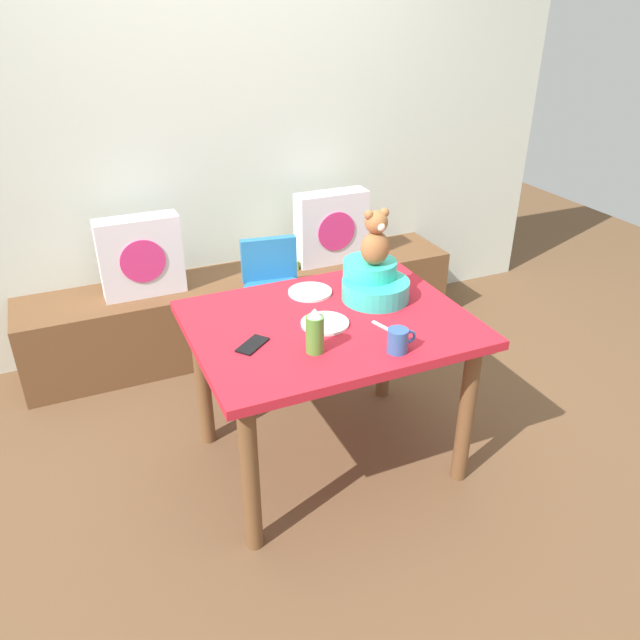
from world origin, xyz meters
TOP-DOWN VIEW (x-y plane):
  - ground_plane at (0.00, 0.00)m, footprint 8.00×8.00m
  - back_wall at (0.00, 1.47)m, footprint 4.40×0.10m
  - window_bench at (0.00, 1.20)m, footprint 2.60×0.44m
  - pillow_floral_left at (-0.59, 1.18)m, footprint 0.44×0.15m
  - pillow_floral_right at (0.55, 1.18)m, footprint 0.44×0.15m
  - book_stack at (0.21, 1.20)m, footprint 0.20×0.14m
  - dining_table at (0.00, 0.00)m, footprint 1.15×0.89m
  - highchair at (0.02, 0.76)m, footprint 0.36×0.48m
  - infant_seat_teal at (0.27, 0.12)m, footprint 0.30×0.33m
  - teddy_bear at (0.27, 0.12)m, footprint 0.13×0.12m
  - ketchup_bottle at (-0.16, -0.21)m, footprint 0.07×0.07m
  - coffee_mug at (0.13, -0.34)m, footprint 0.12×0.08m
  - dinner_plate_near at (-0.03, -0.03)m, footprint 0.20×0.20m
  - dinner_plate_far at (0.03, 0.27)m, footprint 0.20×0.20m
  - cell_phone at (-0.36, -0.07)m, footprint 0.16×0.14m
  - table_fork at (0.18, -0.17)m, footprint 0.06×0.17m

SIDE VIEW (x-z plane):
  - ground_plane at x=0.00m, z-range 0.00..0.00m
  - window_bench at x=0.00m, z-range 0.00..0.46m
  - book_stack at x=0.21m, z-range 0.46..0.52m
  - highchair at x=0.02m, z-range 0.13..0.92m
  - dining_table at x=0.00m, z-range 0.26..1.00m
  - pillow_floral_left at x=-0.59m, z-range 0.46..0.90m
  - pillow_floral_right at x=0.55m, z-range 0.46..0.90m
  - table_fork at x=0.18m, z-range 0.74..0.75m
  - cell_phone at x=-0.36m, z-range 0.74..0.75m
  - dinner_plate_near at x=-0.03m, z-range 0.74..0.75m
  - dinner_plate_far at x=0.03m, z-range 0.74..0.75m
  - coffee_mug at x=0.13m, z-range 0.74..0.84m
  - infant_seat_teal at x=0.27m, z-range 0.73..0.89m
  - ketchup_bottle at x=-0.16m, z-range 0.73..0.92m
  - teddy_bear at x=0.27m, z-range 0.89..1.14m
  - back_wall at x=0.00m, z-range 0.00..2.60m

